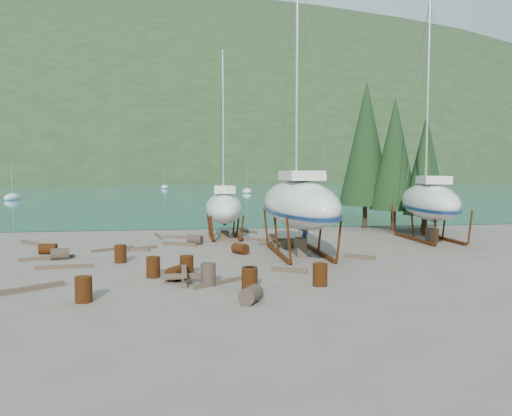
{
  "coord_description": "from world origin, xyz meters",
  "views": [
    {
      "loc": [
        -3.21,
        -23.59,
        4.45
      ],
      "look_at": [
        0.68,
        3.0,
        2.49
      ],
      "focal_mm": 35.0,
      "sensor_mm": 36.0,
      "label": 1
    }
  ],
  "objects": [
    {
      "name": "timber_15",
      "position": [
        -7.21,
        5.37,
        0.07
      ],
      "size": [
        2.17,
        1.56,
        0.15
      ],
      "primitive_type": "cube",
      "rotation": [
        0.0,
        0.0,
        2.17
      ],
      "color": "brown",
      "rests_on": "ground"
    },
    {
      "name": "timber_3",
      "position": [
        -1.77,
        -4.07,
        0.07
      ],
      "size": [
        2.26,
        1.75,
        0.15
      ],
      "primitive_type": "cube",
      "rotation": [
        0.0,
        0.0,
        2.21
      ],
      "color": "brown",
      "rests_on": "ground"
    },
    {
      "name": "timber_pile_fore",
      "position": [
        -3.21,
        -3.78,
        0.3
      ],
      "size": [
        1.8,
        1.8,
        0.6
      ],
      "color": "brown",
      "rests_on": "ground"
    },
    {
      "name": "cypress_back_left",
      "position": [
        11.0,
        14.0,
        6.66
      ],
      "size": [
        4.14,
        4.14,
        11.5
      ],
      "color": "black",
      "rests_on": "ground"
    },
    {
      "name": "large_sailboat_far",
      "position": [
        12.56,
        6.65,
        2.56
      ],
      "size": [
        5.24,
        10.29,
        15.65
      ],
      "rotation": [
        0.0,
        0.0,
        -0.25
      ],
      "color": "silver",
      "rests_on": "ground"
    },
    {
      "name": "timber_14",
      "position": [
        -9.08,
        -4.29,
        0.09
      ],
      "size": [
        2.45,
        1.9,
        0.18
      ],
      "primitive_type": "cube",
      "rotation": [
        0.0,
        0.0,
        2.21
      ],
      "color": "brown",
      "rests_on": "ground"
    },
    {
      "name": "far_house_left",
      "position": [
        -60.0,
        190.0,
        2.92
      ],
      "size": [
        6.6,
        5.6,
        5.6
      ],
      "color": "beige",
      "rests_on": "ground"
    },
    {
      "name": "cypress_far_right",
      "position": [
        15.5,
        13.0,
        5.21
      ],
      "size": [
        3.24,
        3.24,
        9.0
      ],
      "color": "black",
      "rests_on": "ground"
    },
    {
      "name": "drum_12",
      "position": [
        -3.52,
        -3.05,
        0.29
      ],
      "size": [
        0.95,
        1.05,
        0.58
      ],
      "primitive_type": "cylinder",
      "rotation": [
        1.57,
        0.0,
        2.59
      ],
      "color": "#5B2B0F",
      "rests_on": "ground"
    },
    {
      "name": "worker",
      "position": [
        3.37,
        2.95,
        0.95
      ],
      "size": [
        0.54,
        0.74,
        1.9
      ],
      "primitive_type": "imported",
      "rotation": [
        0.0,
        0.0,
        1.44
      ],
      "color": "navy",
      "rests_on": "ground"
    },
    {
      "name": "timber_2",
      "position": [
        -12.44,
        8.35,
        0.09
      ],
      "size": [
        1.78,
        1.97,
        0.19
      ],
      "primitive_type": "cube",
      "rotation": [
        0.0,
        0.0,
        0.73
      ],
      "color": "brown",
      "rests_on": "ground"
    },
    {
      "name": "far_house_right",
      "position": [
        30.0,
        190.0,
        2.92
      ],
      "size": [
        6.6,
        5.6,
        5.6
      ],
      "color": "beige",
      "rests_on": "ground"
    },
    {
      "name": "far_hill",
      "position": [
        0.0,
        320.0,
        0.0
      ],
      "size": [
        800.0,
        360.0,
        110.0
      ],
      "primitive_type": "ellipsoid",
      "color": "#1E351A",
      "rests_on": "ground"
    },
    {
      "name": "drum_15",
      "position": [
        -9.43,
        2.68,
        0.29
      ],
      "size": [
        0.98,
        0.75,
        0.58
      ],
      "primitive_type": "cylinder",
      "rotation": [
        1.57,
        0.0,
        1.79
      ],
      "color": "#2D2823",
      "rests_on": "ground"
    },
    {
      "name": "timber_6",
      "position": [
        1.49,
        12.38,
        0.1
      ],
      "size": [
        1.14,
        1.65,
        0.19
      ],
      "primitive_type": "cube",
      "rotation": [
        0.0,
        0.0,
        0.56
      ],
      "color": "brown",
      "rests_on": "ground"
    },
    {
      "name": "far_house_center",
      "position": [
        -20.0,
        190.0,
        2.92
      ],
      "size": [
        6.6,
        5.6,
        5.6
      ],
      "color": "beige",
      "rests_on": "ground"
    },
    {
      "name": "drum_5",
      "position": [
        -0.73,
        -5.13,
        0.44
      ],
      "size": [
        0.58,
        0.58,
        0.88
      ],
      "primitive_type": "cylinder",
      "color": "#2D2823",
      "rests_on": "ground"
    },
    {
      "name": "small_sailboat_shore",
      "position": [
        -0.49,
        9.84,
        2.06
      ],
      "size": [
        2.82,
        7.95,
        12.55
      ],
      "rotation": [
        0.0,
        0.0,
        -0.05
      ],
      "color": "silver",
      "rests_on": "ground"
    },
    {
      "name": "timber_0",
      "position": [
        -4.9,
        10.83,
        0.07
      ],
      "size": [
        0.69,
        2.67,
        0.14
      ],
      "primitive_type": "cube",
      "rotation": [
        0.0,
        0.0,
        0.21
      ],
      "color": "brown",
      "rests_on": "ground"
    },
    {
      "name": "drum_14",
      "position": [
        -4.49,
        -2.42,
        0.44
      ],
      "size": [
        0.58,
        0.58,
        0.88
      ],
      "primitive_type": "cylinder",
      "color": "#5B2B0F",
      "rests_on": "ground"
    },
    {
      "name": "drum_0",
      "position": [
        -6.61,
        -6.15,
        0.44
      ],
      "size": [
        0.58,
        0.58,
        0.88
      ],
      "primitive_type": "cylinder",
      "color": "#5B2B0F",
      "rests_on": "ground"
    },
    {
      "name": "drum_8",
      "position": [
        -6.28,
        1.31,
        0.44
      ],
      "size": [
        0.58,
        0.58,
        0.88
      ],
      "primitive_type": "cylinder",
      "color": "#5B2B0F",
      "rests_on": "ground"
    },
    {
      "name": "drum_9",
      "position": [
        -2.52,
        7.01,
        0.29
      ],
      "size": [
        1.04,
        0.9,
        0.58
      ],
      "primitive_type": "cylinder",
      "rotation": [
        1.57,
        0.0,
        1.14
      ],
      "color": "#2D2823",
      "rests_on": "ground"
    },
    {
      "name": "moored_boat_far",
      "position": [
        -8.0,
        110.0,
        0.39
      ],
      "size": [
        2.0,
        5.0,
        6.05
      ],
      "color": "silver",
      "rests_on": "ground"
    },
    {
      "name": "moored_boat_left",
      "position": [
        -30.0,
        60.0,
        0.39
      ],
      "size": [
        2.0,
        5.0,
        6.05
      ],
      "color": "silver",
      "rests_on": "ground"
    },
    {
      "name": "cypress_mid_right",
      "position": [
        14.0,
        10.0,
        4.92
      ],
      "size": [
        3.06,
        3.06,
        8.5
      ],
      "color": "black",
      "rests_on": "ground"
    },
    {
      "name": "ground",
      "position": [
        0.0,
        0.0,
        0.0
      ],
      "size": [
        600.0,
        600.0,
        0.0
      ],
      "primitive_type": "plane",
      "color": "#62594D",
      "rests_on": "ground"
    },
    {
      "name": "timber_8",
      "position": [
        -3.47,
        6.62,
        0.09
      ],
      "size": [
        2.07,
        1.22,
        0.19
      ],
      "primitive_type": "cube",
      "rotation": [
        0.0,
        0.0,
        1.08
      ],
      "color": "brown",
      "rests_on": "ground"
    },
    {
      "name": "drum_3",
      "position": [
        -0.8,
        -5.42,
        0.44
      ],
      "size": [
        0.58,
        0.58,
        0.88
      ],
      "primitive_type": "cylinder",
      "color": "#5B2B0F",
      "rests_on": "ground"
    },
    {
      "name": "drum_10",
      "position": [
        -3.09,
        -2.36,
        0.44
      ],
      "size": [
        0.58,
        0.58,
        0.88
      ],
      "primitive_type": "cylinder",
      "color": "#5B2B0F",
      "rests_on": "ground"
    },
    {
      "name": "timber_4",
      "position": [
        -6.1,
        4.99,
        0.09
      ],
      "size": [
        2.01,
        0.89,
        0.17
      ],
      "primitive_type": "cube",
      "rotation": [
        0.0,
        0.0,
        1.21
      ],
      "color": "brown",
      "rests_on": "ground"
    },
    {
      "name": "timber_1",
      "position": [
        5.74,
        0.68,
        0.1
      ],
      "size": [
        1.38,
        1.14,
        0.19
      ],
      "primitive_type": "cube",
      "rotation": [
        0.0,
        0.0,
        0.9
      ],
      "color": "brown",
      "rests_on": "ground"
    },
    {
      "name": "cypress_near_right",
      "position": [
        12.5,
        12.0,
        5.79
      ],
      "size": [
        3.6,
        3.6,
        10.0
      ],
      "color": "black",
      "rests_on": "ground"
    },
    {
      "name": "drum_1",
      "position": [
        -0.97,
        -7.11,
        0.29
      ],
      "size": [
        0.95,
        1.05,
        0.58
      ],
      "primitive_type": "cylinder",
      "rotation": [
        1.57,
        0.0,
        2.61
      ],
      "color": "#2D2823",
      "rests_on": "ground"
    },
    {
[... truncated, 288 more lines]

